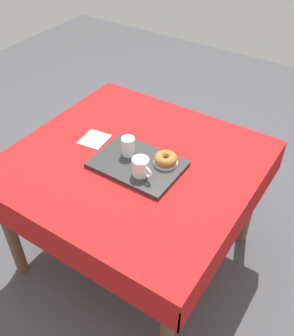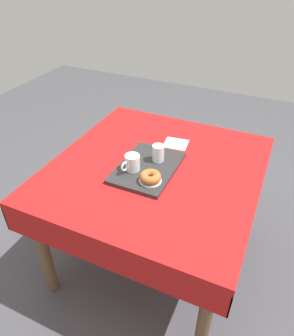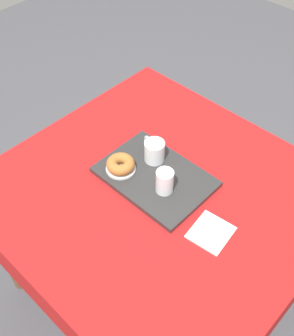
{
  "view_description": "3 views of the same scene",
  "coord_description": "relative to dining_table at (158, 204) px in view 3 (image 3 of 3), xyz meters",
  "views": [
    {
      "loc": [
        -0.85,
        1.16,
        1.9
      ],
      "look_at": [
        -0.11,
        0.05,
        0.76
      ],
      "focal_mm": 41.18,
      "sensor_mm": 36.0,
      "label": 1
    },
    {
      "loc": [
        -1.28,
        -0.53,
        1.71
      ],
      "look_at": [
        -0.11,
        0.0,
        0.79
      ],
      "focal_mm": 33.77,
      "sensor_mm": 36.0,
      "label": 2
    },
    {
      "loc": [
        0.64,
        -0.74,
        1.9
      ],
      "look_at": [
        -0.06,
        0.0,
        0.79
      ],
      "focal_mm": 44.56,
      "sensor_mm": 36.0,
      "label": 3
    }
  ],
  "objects": [
    {
      "name": "dining_table",
      "position": [
        0.0,
        0.0,
        0.0
      ],
      "size": [
        1.15,
        1.1,
        0.73
      ],
      "color": "red",
      "rests_on": "ground"
    },
    {
      "name": "tea_mug_left",
      "position": [
        -0.11,
        0.09,
        0.15
      ],
      "size": [
        0.12,
        0.08,
        0.08
      ],
      "color": "white",
      "rests_on": "serving_tray"
    },
    {
      "name": "donut_plate_left",
      "position": [
        -0.16,
        -0.04,
        0.11
      ],
      "size": [
        0.11,
        0.11,
        0.01
      ],
      "primitive_type": "cylinder",
      "color": "silver",
      "rests_on": "serving_tray"
    },
    {
      "name": "ground_plane",
      "position": [
        0.0,
        0.0,
        -0.64
      ],
      "size": [
        6.0,
        6.0,
        0.0
      ],
      "primitive_type": "plane",
      "color": "#47474C"
    },
    {
      "name": "sugar_donut_left",
      "position": [
        -0.16,
        -0.04,
        0.14
      ],
      "size": [
        0.11,
        0.11,
        0.04
      ],
      "primitive_type": "torus",
      "color": "#A3662D",
      "rests_on": "donut_plate_left"
    },
    {
      "name": "paper_napkin",
      "position": [
        0.26,
        -0.02,
        0.09
      ],
      "size": [
        0.14,
        0.15,
        0.01
      ],
      "primitive_type": "cube",
      "rotation": [
        0.0,
        0.0,
        0.12
      ],
      "color": "white",
      "rests_on": "dining_table"
    },
    {
      "name": "water_glass_near",
      "position": [
        0.03,
        -0.0,
        0.15
      ],
      "size": [
        0.06,
        0.06,
        0.09
      ],
      "color": "white",
      "rests_on": "serving_tray"
    },
    {
      "name": "serving_tray",
      "position": [
        -0.05,
        0.03,
        0.1
      ],
      "size": [
        0.41,
        0.29,
        0.02
      ],
      "primitive_type": "cube",
      "color": "#2D2D2D",
      "rests_on": "dining_table"
    }
  ]
}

